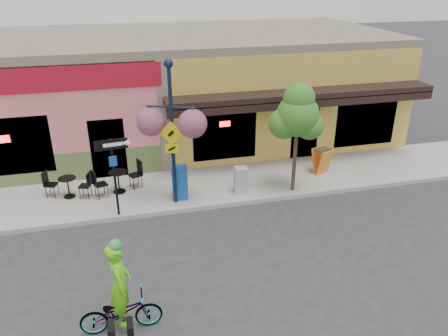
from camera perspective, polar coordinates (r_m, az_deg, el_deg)
name	(u,v)px	position (r m, az deg, el deg)	size (l,w,h in m)	color
ground	(214,217)	(13.49, -1.34, -6.47)	(90.00, 90.00, 0.00)	#2D2D30
sidewalk	(201,186)	(15.17, -3.02, -2.41)	(24.00, 3.00, 0.15)	#9E9B93
curb	(210,207)	(13.92, -1.85, -5.06)	(24.00, 0.12, 0.15)	#A8A59E
building	(175,86)	(19.51, -6.39, 10.55)	(18.20, 8.20, 4.50)	#E06F78
bicycle	(121,312)	(9.82, -13.30, -17.88)	(0.59, 1.70, 0.89)	maroon
cyclist_rider	(121,293)	(9.50, -13.29, -15.65)	(0.69, 0.45, 1.88)	#63D716
lamp_post	(172,135)	(13.18, -6.77, 4.29)	(1.45, 0.58, 4.55)	#111C37
one_way_sign	(115,178)	(13.18, -14.08, -1.27)	(0.94, 0.20, 2.45)	black
cafe_set_left	(68,185)	(15.00, -19.72, -2.05)	(1.49, 0.75, 0.90)	black
cafe_set_right	(118,179)	(14.83, -13.65, -1.38)	(1.62, 0.81, 0.97)	black
newspaper_box_blue	(180,182)	(14.10, -5.79, -1.89)	(0.50, 0.44, 1.10)	#184E90
newspaper_box_grey	(241,180)	(14.43, 2.20, -1.57)	(0.42, 0.38, 0.90)	#A3A3A3
street_tree	(296,138)	(14.20, 9.40, 3.85)	(1.45, 1.45, 3.71)	#3D7A26
sandwich_board	(325,162)	(16.07, 13.05, 0.72)	(0.56, 0.41, 0.93)	orange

